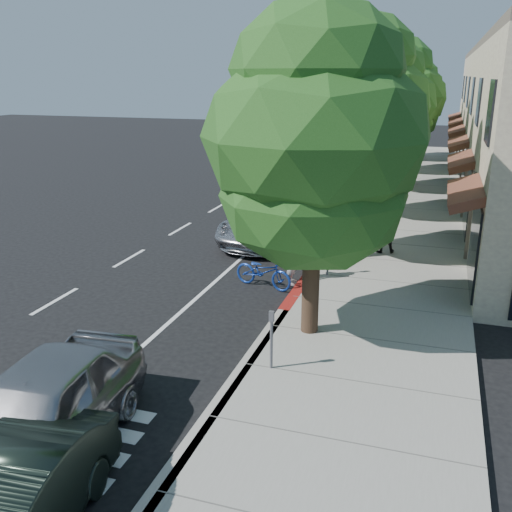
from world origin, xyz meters
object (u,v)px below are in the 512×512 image
at_px(street_tree_0, 315,142).
at_px(dark_sedan, 350,181).
at_px(cyclist, 293,254).
at_px(near_car_b, 2,512).
at_px(street_tree_2, 378,109).
at_px(silver_suv, 273,221).
at_px(near_car_a, 39,413).
at_px(street_tree_5, 407,99).
at_px(street_tree_1, 357,110).
at_px(pedestrian, 383,228).
at_px(street_tree_4, 401,102).
at_px(bicycle, 263,271).
at_px(street_tree_3, 392,98).
at_px(dark_suv_far, 383,148).
at_px(white_pickup, 362,172).

height_order(street_tree_0, dark_sedan, street_tree_0).
height_order(cyclist, near_car_b, cyclist).
bearing_deg(dark_sedan, street_tree_2, -68.31).
xyz_separation_m(silver_suv, near_car_a, (0.00, -13.17, 0.04)).
distance_m(street_tree_2, street_tree_5, 18.00).
xyz_separation_m(street_tree_1, dark_sedan, (-1.66, 10.50, -4.08)).
bearing_deg(cyclist, pedestrian, -43.20).
bearing_deg(cyclist, near_car_a, 157.90).
distance_m(street_tree_4, silver_suv, 17.16).
xyz_separation_m(bicycle, silver_suv, (-1.11, 4.72, 0.28)).
height_order(street_tree_3, dark_suv_far, street_tree_3).
height_order(street_tree_3, silver_suv, street_tree_3).
relative_size(cyclist, bicycle, 0.99).
bearing_deg(dark_suv_far, street_tree_1, -82.80).
xyz_separation_m(street_tree_5, dark_sedan, (-1.66, -13.50, -3.47)).
distance_m(street_tree_5, near_car_b, 37.73).
height_order(street_tree_2, white_pickup, street_tree_2).
bearing_deg(street_tree_2, white_pickup, 101.11).
bearing_deg(cyclist, silver_suv, 13.18).
height_order(street_tree_5, near_car_b, street_tree_5).
relative_size(street_tree_3, dark_suv_far, 1.56).
height_order(bicycle, white_pickup, white_pickup).
bearing_deg(street_tree_0, near_car_b, -106.78).
distance_m(street_tree_2, dark_suv_far, 18.44).
bearing_deg(cyclist, street_tree_4, -14.16).
relative_size(street_tree_3, bicycle, 4.25).
xyz_separation_m(near_car_b, pedestrian, (3.23, 14.35, 0.33)).
bearing_deg(dark_sedan, street_tree_1, -79.56).
distance_m(dark_sedan, white_pickup, 2.64).
relative_size(cyclist, white_pickup, 0.31).
bearing_deg(near_car_b, dark_suv_far, 81.92).
bearing_deg(white_pickup, dark_sedan, -93.55).
relative_size(street_tree_4, dark_sedan, 1.50).
relative_size(street_tree_5, bicycle, 3.93).
bearing_deg(pedestrian, street_tree_3, -101.52).
distance_m(white_pickup, near_car_a, 24.86).
bearing_deg(street_tree_1, near_car_b, -99.51).
height_order(street_tree_2, cyclist, street_tree_2).
relative_size(street_tree_3, near_car_b, 1.95).
height_order(white_pickup, near_car_a, white_pickup).
height_order(street_tree_0, near_car_b, street_tree_0).
distance_m(bicycle, dark_sedan, 13.73).
relative_size(cyclist, silver_suv, 0.33).
relative_size(bicycle, dark_sedan, 0.39).
height_order(white_pickup, dark_suv_far, white_pickup).
bearing_deg(street_tree_5, near_car_b, -93.45).
xyz_separation_m(street_tree_2, silver_suv, (-3.10, -4.50, -3.82)).
distance_m(bicycle, pedestrian, 5.07).
bearing_deg(bicycle, white_pickup, 13.26).
bearing_deg(near_car_a, street_tree_3, 78.07).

